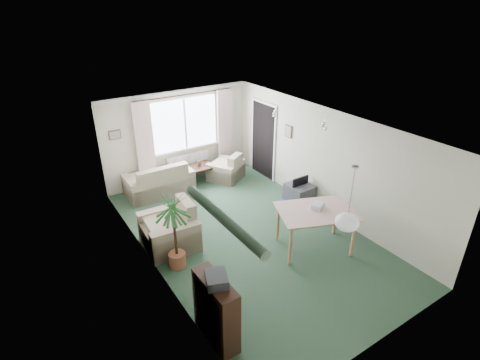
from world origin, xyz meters
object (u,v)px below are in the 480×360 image
armchair_corner (226,166)px  coffee_table (195,175)px  sofa (159,178)px  dining_table (314,230)px  houseplant (175,231)px  bookshelf (216,310)px  armchair_left (168,225)px  tv_cube (299,195)px  pet_bed (293,205)px

armchair_corner → coffee_table: 0.86m
sofa → dining_table: 4.16m
houseplant → dining_table: size_ratio=1.17×
coffee_table → bookshelf: bearing=-113.4°
sofa → dining_table: (1.65, -3.82, 0.01)m
coffee_table → bookshelf: 5.08m
armchair_left → tv_cube: size_ratio=1.74×
tv_cube → pet_bed: tv_cube is taller
armchair_left → dining_table: size_ratio=0.77×
sofa → tv_cube: sofa is taller
bookshelf → dining_table: bookshelf is taller
bookshelf → coffee_table: bearing=65.6°
tv_cube → sofa: bearing=135.7°
houseplant → armchair_corner: bearing=45.2°
dining_table → pet_bed: size_ratio=1.96×
bookshelf → tv_cube: size_ratio=1.76×
bookshelf → dining_table: bearing=16.5°
pet_bed → armchair_left: bearing=175.7°
armchair_corner → bookshelf: 5.27m
dining_table → tv_cube: 1.67m
bookshelf → pet_bed: bearing=32.8°
sofa → dining_table: dining_table is taller
bookshelf → armchair_left: bearing=81.2°
armchair_corner → pet_bed: (0.53, -2.19, -0.30)m
sofa → pet_bed: size_ratio=2.39×
houseplant → dining_table: bearing=-20.8°
bookshelf → houseplant: (0.19, 1.78, 0.26)m
coffee_table → armchair_corner: bearing=-14.8°
dining_table → coffee_table: bearing=99.7°
armchair_corner → coffee_table: size_ratio=0.80×
houseplant → armchair_left: bearing=77.8°
coffee_table → houseplant: 3.45m
coffee_table → bookshelf: bookshelf is taller
armchair_left → dining_table: 2.85m
sofa → tv_cube: 3.48m
pet_bed → coffee_table: bearing=119.2°
armchair_corner → coffee_table: bearing=-44.8°
armchair_left → bookshelf: bookshelf is taller
tv_cube → pet_bed: (-0.18, -0.01, -0.20)m
sofa → dining_table: bearing=113.8°
sofa → armchair_corner: 1.83m
armchair_corner → dining_table: size_ratio=0.61×
armchair_left → coffee_table: bearing=146.1°
houseplant → pet_bed: 3.29m
dining_table → pet_bed: bearing=63.7°
armchair_left → houseplant: houseplant is taller
armchair_corner → armchair_left: 3.18m
sofa → armchair_corner: bearing=173.6°
coffee_table → dining_table: dining_table is taller
coffee_table → dining_table: 3.88m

